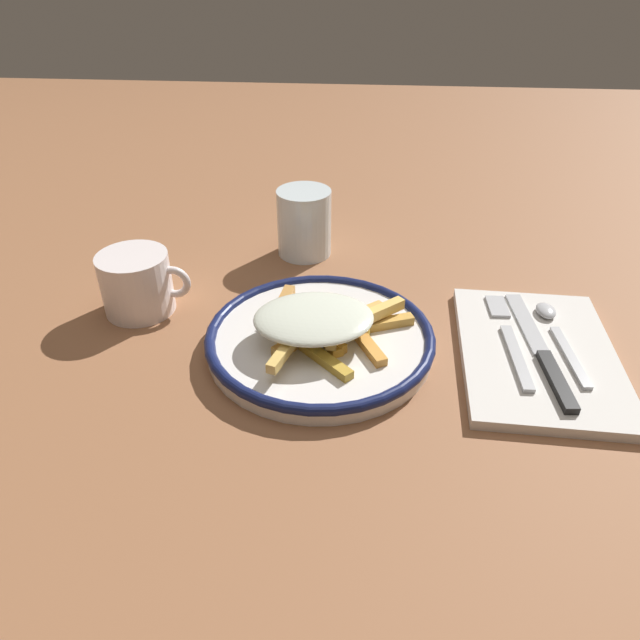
{
  "coord_description": "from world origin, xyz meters",
  "views": [
    {
      "loc": [
        0.04,
        -0.52,
        0.39
      ],
      "look_at": [
        0.0,
        0.0,
        0.04
      ],
      "focal_mm": 32.81,
      "sensor_mm": 36.0,
      "label": 1
    }
  ],
  "objects_px": {
    "fries_heap": "(319,322)",
    "fork": "(509,338)",
    "knife": "(544,356)",
    "water_glass": "(304,223)",
    "spoon": "(555,327)",
    "napkin": "(537,352)",
    "plate": "(320,339)",
    "coffee_mug": "(137,283)"
  },
  "relations": [
    {
      "from": "napkin",
      "to": "knife",
      "type": "bearing_deg",
      "value": -85.76
    },
    {
      "from": "plate",
      "to": "fork",
      "type": "height_order",
      "value": "plate"
    },
    {
      "from": "fork",
      "to": "spoon",
      "type": "relative_size",
      "value": 1.16
    },
    {
      "from": "napkin",
      "to": "water_glass",
      "type": "xyz_separation_m",
      "value": [
        -0.28,
        0.22,
        0.04
      ]
    },
    {
      "from": "fries_heap",
      "to": "fork",
      "type": "height_order",
      "value": "fries_heap"
    },
    {
      "from": "coffee_mug",
      "to": "fork",
      "type": "bearing_deg",
      "value": -5.87
    },
    {
      "from": "knife",
      "to": "water_glass",
      "type": "relative_size",
      "value": 2.25
    },
    {
      "from": "water_glass",
      "to": "plate",
      "type": "bearing_deg",
      "value": -79.74
    },
    {
      "from": "plate",
      "to": "fork",
      "type": "xyz_separation_m",
      "value": [
        0.21,
        0.02,
        0.0
      ]
    },
    {
      "from": "plate",
      "to": "spoon",
      "type": "height_order",
      "value": "plate"
    },
    {
      "from": "fork",
      "to": "coffee_mug",
      "type": "relative_size",
      "value": 1.63
    },
    {
      "from": "knife",
      "to": "coffee_mug",
      "type": "xyz_separation_m",
      "value": [
        -0.46,
        0.08,
        0.02
      ]
    },
    {
      "from": "fork",
      "to": "fries_heap",
      "type": "bearing_deg",
      "value": -173.94
    },
    {
      "from": "knife",
      "to": "coffee_mug",
      "type": "height_order",
      "value": "coffee_mug"
    },
    {
      "from": "fork",
      "to": "water_glass",
      "type": "bearing_deg",
      "value": 139.9
    },
    {
      "from": "plate",
      "to": "water_glass",
      "type": "height_order",
      "value": "water_glass"
    },
    {
      "from": "coffee_mug",
      "to": "spoon",
      "type": "bearing_deg",
      "value": -2.56
    },
    {
      "from": "spoon",
      "to": "fork",
      "type": "bearing_deg",
      "value": -157.24
    },
    {
      "from": "fries_heap",
      "to": "napkin",
      "type": "bearing_deg",
      "value": 2.41
    },
    {
      "from": "fork",
      "to": "plate",
      "type": "bearing_deg",
      "value": -175.51
    },
    {
      "from": "napkin",
      "to": "knife",
      "type": "height_order",
      "value": "knife"
    },
    {
      "from": "coffee_mug",
      "to": "fries_heap",
      "type": "bearing_deg",
      "value": -16.67
    },
    {
      "from": "plate",
      "to": "coffee_mug",
      "type": "xyz_separation_m",
      "value": [
        -0.22,
        0.06,
        0.02
      ]
    },
    {
      "from": "water_glass",
      "to": "coffee_mug",
      "type": "xyz_separation_m",
      "value": [
        -0.18,
        -0.16,
        -0.01
      ]
    },
    {
      "from": "knife",
      "to": "water_glass",
      "type": "distance_m",
      "value": 0.37
    },
    {
      "from": "fork",
      "to": "water_glass",
      "type": "distance_m",
      "value": 0.33
    },
    {
      "from": "knife",
      "to": "water_glass",
      "type": "xyz_separation_m",
      "value": [
        -0.28,
        0.24,
        0.03
      ]
    },
    {
      "from": "spoon",
      "to": "water_glass",
      "type": "distance_m",
      "value": 0.36
    },
    {
      "from": "fork",
      "to": "water_glass",
      "type": "relative_size",
      "value": 1.89
    },
    {
      "from": "knife",
      "to": "coffee_mug",
      "type": "bearing_deg",
      "value": 170.71
    },
    {
      "from": "plate",
      "to": "napkin",
      "type": "xyz_separation_m",
      "value": [
        0.24,
        0.0,
        -0.01
      ]
    },
    {
      "from": "plate",
      "to": "water_glass",
      "type": "xyz_separation_m",
      "value": [
        -0.04,
        0.23,
        0.03
      ]
    },
    {
      "from": "plate",
      "to": "water_glass",
      "type": "distance_m",
      "value": 0.23
    },
    {
      "from": "fries_heap",
      "to": "knife",
      "type": "bearing_deg",
      "value": -2.13
    },
    {
      "from": "fork",
      "to": "knife",
      "type": "distance_m",
      "value": 0.04
    },
    {
      "from": "knife",
      "to": "spoon",
      "type": "relative_size",
      "value": 1.38
    },
    {
      "from": "knife",
      "to": "spoon",
      "type": "xyz_separation_m",
      "value": [
        0.02,
        0.05,
        0.0
      ]
    },
    {
      "from": "plate",
      "to": "fork",
      "type": "distance_m",
      "value": 0.21
    },
    {
      "from": "spoon",
      "to": "water_glass",
      "type": "xyz_separation_m",
      "value": [
        -0.3,
        0.19,
        0.03
      ]
    },
    {
      "from": "plate",
      "to": "napkin",
      "type": "distance_m",
      "value": 0.24
    },
    {
      "from": "spoon",
      "to": "coffee_mug",
      "type": "relative_size",
      "value": 1.41
    },
    {
      "from": "water_glass",
      "to": "coffee_mug",
      "type": "relative_size",
      "value": 0.86
    }
  ]
}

